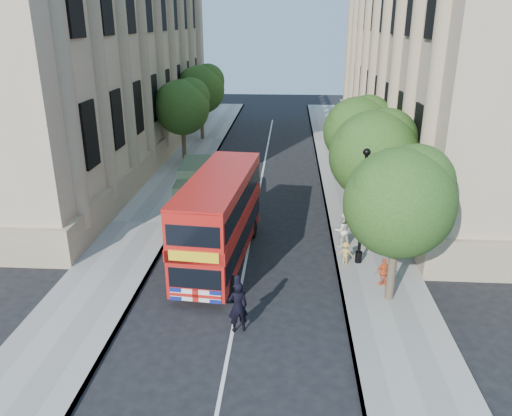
% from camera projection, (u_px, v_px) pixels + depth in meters
% --- Properties ---
extents(ground, '(120.00, 120.00, 0.00)m').
position_uv_depth(ground, '(231.00, 341.00, 16.84)').
color(ground, black).
rests_on(ground, ground).
extents(pavement_right, '(3.50, 80.00, 0.12)m').
position_uv_depth(pavement_right, '(363.00, 228.00, 25.79)').
color(pavement_right, gray).
rests_on(pavement_right, ground).
extents(pavement_left, '(3.50, 80.00, 0.12)m').
position_uv_depth(pavement_left, '(145.00, 223.00, 26.51)').
color(pavement_left, gray).
rests_on(pavement_left, ground).
extents(building_right, '(12.00, 38.00, 18.00)m').
position_uv_depth(building_right, '(461.00, 38.00, 35.21)').
color(building_right, tan).
rests_on(building_right, ground).
extents(building_left, '(12.00, 38.00, 18.00)m').
position_uv_depth(building_left, '(80.00, 37.00, 36.93)').
color(building_left, tan).
rests_on(building_left, ground).
extents(tree_right_near, '(4.00, 4.00, 6.08)m').
position_uv_depth(tree_right_near, '(401.00, 197.00, 17.81)').
color(tree_right_near, '#473828').
rests_on(tree_right_near, ground).
extents(tree_right_mid, '(4.20, 4.20, 6.37)m').
position_uv_depth(tree_right_mid, '(375.00, 150.00, 23.34)').
color(tree_right_mid, '#473828').
rests_on(tree_right_mid, ground).
extents(tree_right_far, '(4.00, 4.00, 6.15)m').
position_uv_depth(tree_right_far, '(359.00, 127.00, 28.99)').
color(tree_right_far, '#473828').
rests_on(tree_right_far, ground).
extents(tree_left_far, '(4.00, 4.00, 6.30)m').
position_uv_depth(tree_left_far, '(183.00, 104.00, 36.21)').
color(tree_left_far, '#473828').
rests_on(tree_left_far, ground).
extents(tree_left_back, '(4.20, 4.20, 6.65)m').
position_uv_depth(tree_left_back, '(201.00, 87.00, 43.59)').
color(tree_left_back, '#473828').
rests_on(tree_left_back, ground).
extents(lamp_post, '(0.32, 0.32, 5.16)m').
position_uv_depth(lamp_post, '(362.00, 212.00, 21.24)').
color(lamp_post, black).
rests_on(lamp_post, pavement_right).
extents(double_decker_bus, '(2.97, 8.60, 3.90)m').
position_uv_depth(double_decker_bus, '(220.00, 216.00, 21.71)').
color(double_decker_bus, '#B1120C').
rests_on(double_decker_bus, ground).
extents(box_van, '(2.38, 5.26, 2.95)m').
position_uv_depth(box_van, '(200.00, 193.00, 26.84)').
color(box_van, black).
rests_on(box_van, ground).
extents(police_constable, '(0.81, 0.67, 1.91)m').
position_uv_depth(police_constable, '(238.00, 307.00, 17.08)').
color(police_constable, black).
rests_on(police_constable, ground).
extents(woman_pedestrian, '(0.99, 0.90, 1.65)m').
position_uv_depth(woman_pedestrian, '(342.00, 230.00, 23.37)').
color(woman_pedestrian, silver).
rests_on(woman_pedestrian, pavement_right).
extents(child_a, '(0.74, 0.46, 1.17)m').
position_uv_depth(child_a, '(384.00, 272.00, 20.00)').
color(child_a, '#EC5C29').
rests_on(child_a, pavement_right).
extents(child_b, '(0.74, 0.52, 1.04)m').
position_uv_depth(child_b, '(346.00, 253.00, 21.76)').
color(child_b, gold).
rests_on(child_b, pavement_right).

